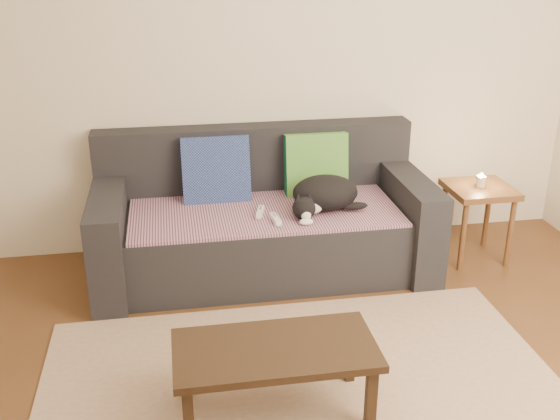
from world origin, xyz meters
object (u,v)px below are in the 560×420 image
Objects in this scene: wii_remote_b at (275,219)px; coffee_table at (275,355)px; cat at (324,194)px; side_table at (479,199)px; sofa at (262,224)px; wii_remote_a at (260,212)px.

coffee_table is at bearing 164.37° from wii_remote_b.
coffee_table is (-0.52, -1.29, -0.23)m from cat.
wii_remote_b is at bearing -172.58° from side_table.
sofa is 14.00× the size of wii_remote_a.
sofa reaches higher than wii_remote_a.
wii_remote_a is at bearing -177.86° from side_table.
sofa reaches higher than side_table.
wii_remote_a is at bearing 173.02° from cat.
sofa is 4.12× the size of side_table.
side_table is 0.57× the size of coffee_table.
wii_remote_a is (-0.04, -0.15, 0.15)m from sofa.
coffee_table is at bearing -139.53° from side_table.
sofa is 14.00× the size of wii_remote_b.
sofa is 2.36× the size of coffee_table.
wii_remote_a reaches higher than coffee_table.
wii_remote_a and wii_remote_b have the same top height.
wii_remote_b is at bearing -134.40° from wii_remote_a.
sofa is 1.45m from coffee_table.
coffee_table is at bearing -170.02° from wii_remote_a.
cat is at bearing -74.47° from wii_remote_a.
side_table reaches higher than coffee_table.
side_table is 2.08m from coffee_table.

